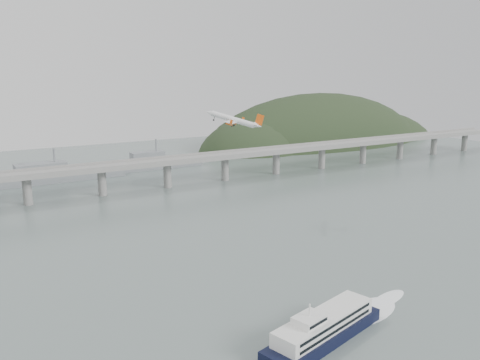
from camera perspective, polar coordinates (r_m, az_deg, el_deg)
ground at (r=217.04m, az=7.47°, el=-12.10°), size 900.00×900.00×0.00m
bridge at (r=382.19m, az=-11.12°, el=1.39°), size 800.00×22.00×23.90m
headland at (r=644.15m, az=9.65°, el=2.60°), size 365.00×155.00×156.00m
ferry at (r=179.91m, az=9.39°, el=-16.09°), size 84.22×31.84×16.20m
airliner at (r=278.46m, az=-0.65°, el=6.75°), size 26.48×25.59×10.71m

